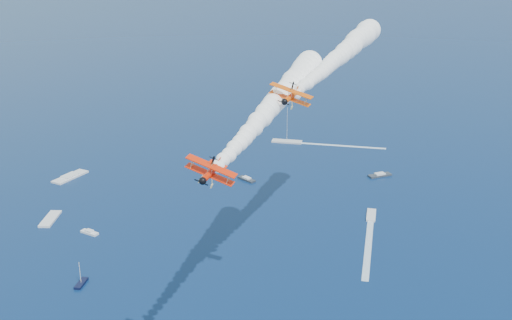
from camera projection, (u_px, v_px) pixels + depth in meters
biplane_lead at (291, 97)px, 126.50m from camera, size 12.00×13.20×8.33m
biplane_trail at (211, 172)px, 97.57m from camera, size 11.60×12.46×8.06m
smoke_trail_lead at (339, 57)px, 154.98m from camera, size 71.36×60.21×11.92m
smoke_trail_trail at (273, 105)px, 127.12m from camera, size 71.58×66.06×11.92m
spectator_boats at (43, 233)px, 192.44m from camera, size 245.37×182.83×0.70m
boat_wakes at (189, 210)px, 209.17m from camera, size 240.99×123.53×0.04m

